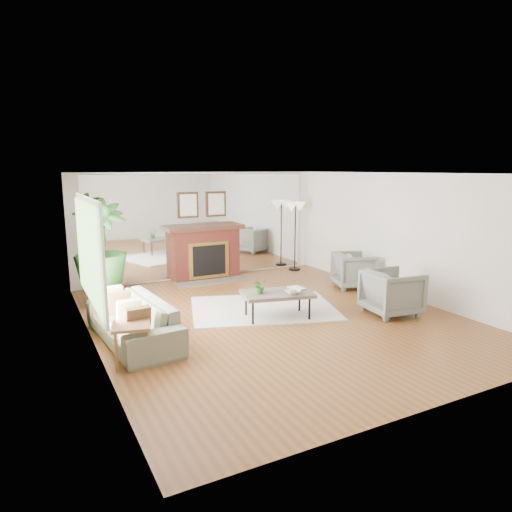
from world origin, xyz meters
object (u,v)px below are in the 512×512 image
fireplace (206,251)px  armchair_back (354,270)px  potted_ficus (100,250)px  floor_lamp (295,212)px  sofa (133,321)px  side_table (131,330)px  coffee_table (277,294)px  armchair_front (392,292)px

fireplace → armchair_back: 3.46m
fireplace → potted_ficus: bearing=-155.5°
armchair_back → floor_lamp: floor_lamp is taller
sofa → armchair_back: (5.05, 0.98, 0.07)m
armchair_back → fireplace: bearing=69.0°
floor_lamp → sofa: bearing=-147.5°
sofa → potted_ficus: size_ratio=1.08×
fireplace → sofa: 4.08m
side_table → coffee_table: bearing=15.4°
armchair_back → floor_lamp: bearing=26.1°
sofa → fireplace: bearing=137.6°
armchair_back → coffee_table: bearing=132.8°
armchair_back → side_table: 5.55m
floor_lamp → fireplace: bearing=176.2°
side_table → potted_ficus: (0.10, 2.92, 0.62)m
side_table → floor_lamp: 6.45m
sofa → armchair_front: (4.42, -0.82, 0.08)m
coffee_table → sofa: sofa is taller
armchair_back → side_table: size_ratio=1.45×
coffee_table → armchair_front: bearing=-20.1°
coffee_table → armchair_back: (2.59, 1.08, -0.05)m
sofa → side_table: sofa is taller
coffee_table → sofa: (-2.46, 0.11, -0.12)m
fireplace → armchair_back: bearing=-41.0°
sofa → floor_lamp: bearing=117.3°
coffee_table → side_table: (-2.66, -0.73, 0.03)m
sofa → armchair_back: 5.14m
coffee_table → armchair_front: (1.96, -0.72, -0.04)m
armchair_back → floor_lamp: 2.39m
side_table → potted_ficus: size_ratio=0.29×
potted_ficus → floor_lamp: size_ratio=1.17×
fireplace → coffee_table: (0.01, -3.35, -0.22)m
fireplace → floor_lamp: (2.38, -0.16, 0.83)m
fireplace → side_table: 4.86m
armchair_front → armchair_back: bearing=-11.9°
fireplace → armchair_back: fireplace is taller
coffee_table → sofa: size_ratio=0.60×
floor_lamp → side_table: bearing=-142.0°
sofa → armchair_back: armchair_back is taller
side_table → armchair_back: bearing=19.1°
potted_ficus → armchair_back: bearing=-12.1°
floor_lamp → potted_ficus: bearing=-168.5°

